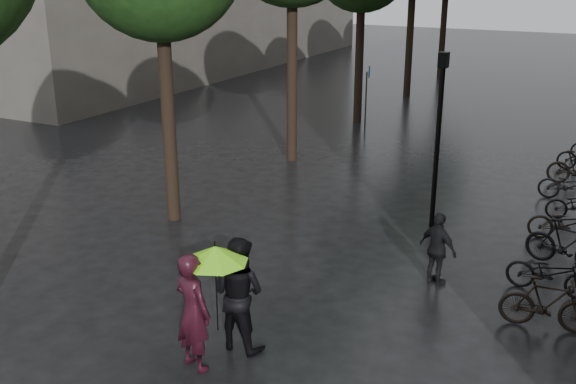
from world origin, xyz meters
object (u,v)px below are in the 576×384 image
Objects in this scene: lamp_post at (439,124)px; pedestrian_walking at (438,249)px; person_burgundy at (193,312)px; person_black at (238,293)px; parked_bicycles at (575,201)px.

pedestrian_walking is at bearing -72.73° from lamp_post.
pedestrian_walking is at bearing -102.94° from person_burgundy.
parked_bicycles is (4.28, 8.74, -0.51)m from person_black.
parked_bicycles is at bearing -99.21° from person_burgundy.
parked_bicycles is (4.59, 9.58, -0.51)m from person_burgundy.
person_burgundy is 5.21m from pedestrian_walking.
parked_bicycles is at bearing -87.58° from pedestrian_walking.
person_burgundy and person_black have the same top height.
person_burgundy is at bearing -115.59° from parked_bicycles.
person_burgundy is at bearing 85.11° from pedestrian_walking.
person_black is at bearing 83.23° from pedestrian_walking.
person_black is at bearing -101.42° from lamp_post.
person_black is at bearing -116.09° from parked_bicycles.
person_burgundy is 10.63m from parked_bicycles.
pedestrian_walking is 0.36× the size of lamp_post.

